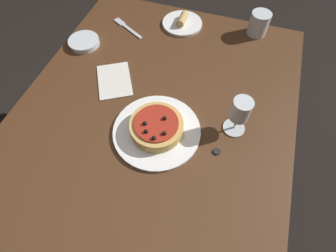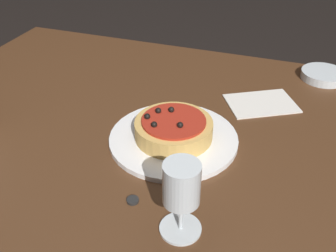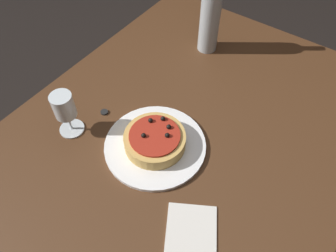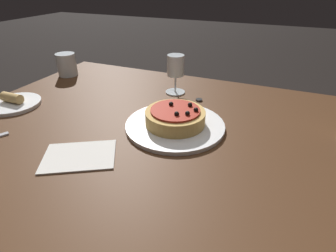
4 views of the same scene
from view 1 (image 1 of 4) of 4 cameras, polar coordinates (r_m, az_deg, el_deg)
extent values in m
plane|color=black|center=(1.56, -3.17, -15.43)|extent=(14.00, 14.00, 0.00)
cube|color=#4C2D19|center=(0.91, -5.24, -2.47)|extent=(1.45, 0.99, 0.03)
cylinder|color=#4C2D19|center=(1.58, 19.97, 6.86)|extent=(0.06, 0.06, 0.69)
cylinder|color=#4C2D19|center=(1.70, -10.09, 14.23)|extent=(0.06, 0.06, 0.69)
cylinder|color=white|center=(0.89, -2.45, -1.09)|extent=(0.30, 0.30, 0.01)
cylinder|color=tan|center=(0.87, -2.51, -0.19)|extent=(0.18, 0.18, 0.04)
cylinder|color=#A82819|center=(0.85, -2.57, 0.66)|extent=(0.15, 0.15, 0.01)
sphere|color=black|center=(0.84, -5.02, 0.58)|extent=(0.01, 0.01, 0.01)
sphere|color=black|center=(0.83, -4.78, -1.17)|extent=(0.01, 0.01, 0.01)
sphere|color=black|center=(0.81, -3.08, -2.62)|extent=(0.01, 0.01, 0.01)
sphere|color=black|center=(0.82, -0.80, -1.57)|extent=(0.01, 0.01, 0.01)
sphere|color=black|center=(0.85, -0.72, 1.73)|extent=(0.01, 0.01, 0.01)
cylinder|color=silver|center=(0.93, 14.11, -0.39)|extent=(0.08, 0.08, 0.00)
cylinder|color=silver|center=(0.90, 14.58, 0.81)|extent=(0.01, 0.01, 0.07)
cylinder|color=silver|center=(0.85, 15.61, 3.45)|extent=(0.06, 0.06, 0.08)
cylinder|color=silver|center=(1.28, 19.16, 20.29)|extent=(0.08, 0.08, 0.10)
cylinder|color=silver|center=(1.24, -17.82, 17.01)|extent=(0.13, 0.13, 0.02)
cube|color=silver|center=(1.26, -7.85, 19.77)|extent=(0.07, 0.12, 0.00)
cube|color=silver|center=(1.33, -10.50, 21.41)|extent=(0.05, 0.06, 0.00)
cylinder|color=white|center=(1.29, 3.11, 21.40)|extent=(0.18, 0.18, 0.01)
cylinder|color=tan|center=(1.28, 3.17, 22.23)|extent=(0.08, 0.03, 0.03)
cube|color=silver|center=(1.06, -11.59, 9.71)|extent=(0.22, 0.20, 0.00)
cylinder|color=black|center=(0.87, 10.61, -5.47)|extent=(0.02, 0.02, 0.01)
camera|label=2|loc=(0.87, 57.96, 18.32)|focal=42.00mm
camera|label=3|loc=(1.01, -25.68, 56.83)|focal=35.00mm
camera|label=4|loc=(0.92, -53.42, 10.31)|focal=28.00mm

